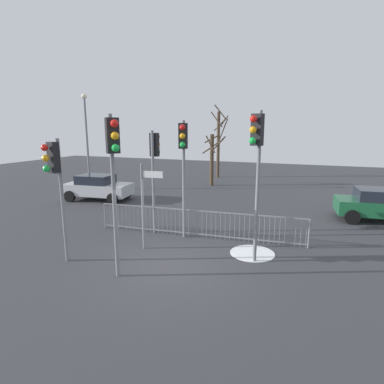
# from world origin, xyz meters

# --- Properties ---
(ground_plane) EXTENTS (60.00, 60.00, 0.00)m
(ground_plane) POSITION_xyz_m (0.00, 0.00, 0.00)
(ground_plane) COLOR #38383D
(traffic_light_foreground_left) EXTENTS (0.36, 0.56, 3.84)m
(traffic_light_foreground_left) POSITION_xyz_m (-3.15, -0.98, 2.81)
(traffic_light_foreground_left) COLOR slate
(traffic_light_foreground_left) RESTS_ON ground
(traffic_light_mid_left) EXTENTS (0.32, 0.57, 4.05)m
(traffic_light_mid_left) POSITION_xyz_m (-1.83, 2.76, 2.97)
(traffic_light_mid_left) COLOR slate
(traffic_light_mid_left) RESTS_ON ground
(traffic_light_mid_right) EXTENTS (0.37, 0.55, 4.63)m
(traffic_light_mid_right) POSITION_xyz_m (2.39, 1.12, 3.39)
(traffic_light_mid_right) COLOR slate
(traffic_light_mid_right) RESTS_ON ground
(traffic_light_rear_left) EXTENTS (0.37, 0.55, 4.41)m
(traffic_light_rear_left) POSITION_xyz_m (-0.46, 2.38, 3.23)
(traffic_light_rear_left) COLOR slate
(traffic_light_rear_left) RESTS_ON ground
(traffic_light_rear_right) EXTENTS (0.48, 0.46, 4.49)m
(traffic_light_rear_right) POSITION_xyz_m (-0.91, -1.23, 3.29)
(traffic_light_rear_right) COLOR slate
(traffic_light_rear_right) RESTS_ON ground
(direction_sign_post) EXTENTS (0.79, 0.14, 2.98)m
(direction_sign_post) POSITION_xyz_m (-1.30, 0.96, 1.67)
(direction_sign_post) COLOR slate
(direction_sign_post) RESTS_ON ground
(pedestrian_guard_railing) EXTENTS (8.09, 0.73, 1.07)m
(pedestrian_guard_railing) POSITION_xyz_m (-0.01, 2.70, 0.55)
(pedestrian_guard_railing) COLOR slate
(pedestrian_guard_railing) RESTS_ON ground
(car_green_near) EXTENTS (3.94, 2.22, 1.47)m
(car_green_near) POSITION_xyz_m (6.95, 7.65, 0.77)
(car_green_near) COLOR #195933
(car_green_near) RESTS_ON ground
(car_silver_trailing) EXTENTS (3.98, 2.30, 1.47)m
(car_silver_trailing) POSITION_xyz_m (-7.63, 6.58, 0.77)
(car_silver_trailing) COLOR #B2B5BA
(car_silver_trailing) RESTS_ON ground
(street_lamp) EXTENTS (0.36, 0.36, 6.33)m
(street_lamp) POSITION_xyz_m (-10.21, 9.02, 3.91)
(street_lamp) COLOR slate
(street_lamp) RESTS_ON ground
(bare_tree_left) EXTENTS (1.90, 1.36, 3.70)m
(bare_tree_left) POSITION_xyz_m (-2.86, 13.50, 2.04)
(bare_tree_left) COLOR #473828
(bare_tree_left) RESTS_ON ground
(bare_tree_centre) EXTENTS (1.39, 1.58, 5.99)m
(bare_tree_centre) POSITION_xyz_m (-3.54, 17.44, 3.02)
(bare_tree_centre) COLOR #473828
(bare_tree_centre) RESTS_ON ground
(snow_patch_kerb) EXTENTS (1.49, 1.49, 0.01)m
(snow_patch_kerb) POSITION_xyz_m (2.26, 1.86, 0.01)
(snow_patch_kerb) COLOR white
(snow_patch_kerb) RESTS_ON ground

